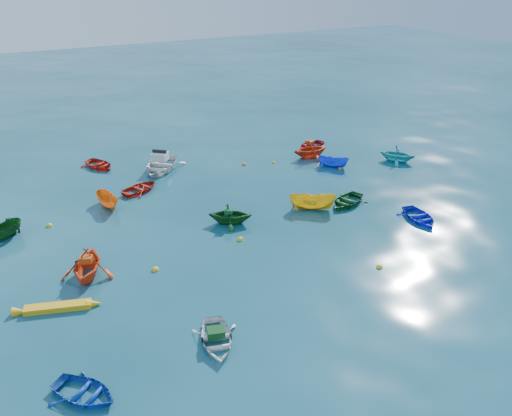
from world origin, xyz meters
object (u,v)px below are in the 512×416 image
dinghy_blue_sw (85,396)px  dinghy_blue_se (419,220)px  dinghy_white_near (217,343)px  motorboat_white (161,169)px  kayak_yellow (58,309)px

dinghy_blue_sw → dinghy_blue_se: (21.72, 4.57, 0.00)m
dinghy_blue_sw → dinghy_white_near: dinghy_white_near is taller
dinghy_blue_se → motorboat_white: (-11.73, 16.03, 0.00)m
kayak_yellow → motorboat_white: size_ratio=0.84×
dinghy_blue_se → kayak_yellow: (-21.76, 1.41, 0.00)m
dinghy_blue_se → motorboat_white: size_ratio=0.66×
dinghy_white_near → dinghy_blue_se: size_ratio=0.97×
dinghy_blue_sw → dinghy_white_near: 5.65m
dinghy_blue_se → kayak_yellow: dinghy_blue_se is taller
kayak_yellow → motorboat_white: 17.73m
dinghy_blue_sw → motorboat_white: bearing=25.7°
kayak_yellow → motorboat_white: bearing=-16.6°
motorboat_white → dinghy_blue_se: bearing=-14.2°
dinghy_blue_sw → dinghy_white_near: (5.64, 0.30, 0.00)m
dinghy_blue_se → kayak_yellow: 21.81m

